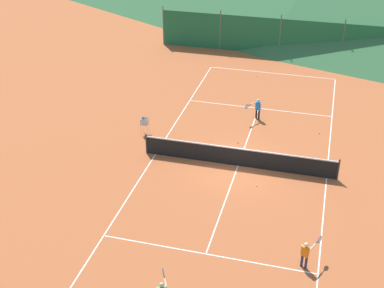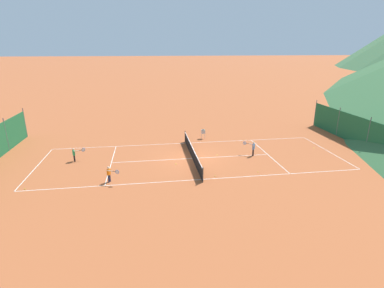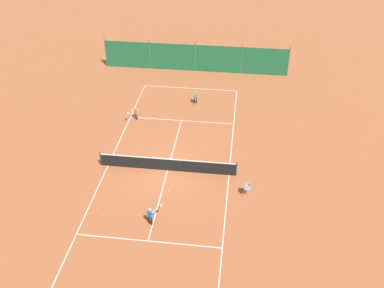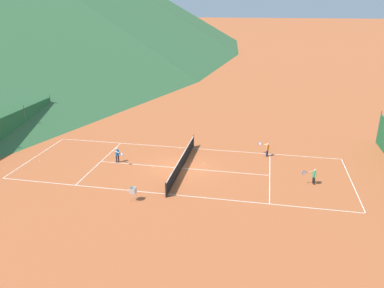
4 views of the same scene
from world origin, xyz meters
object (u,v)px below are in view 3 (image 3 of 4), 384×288
at_px(tennis_net, 167,164).
at_px(tennis_ball_by_net_right, 168,191).
at_px(tennis_ball_by_net_left, 156,156).
at_px(tennis_ball_service_box, 98,209).
at_px(player_far_service, 135,112).
at_px(player_near_baseline, 151,214).
at_px(player_near_service, 196,97).
at_px(ball_hopper, 247,187).
at_px(tennis_ball_alley_right, 108,175).
at_px(tennis_ball_near_corner, 146,88).

relative_size(tennis_net, tennis_ball_by_net_right, 139.09).
bearing_deg(tennis_ball_by_net_left, tennis_ball_service_box, 66.96).
distance_m(player_far_service, player_near_baseline, 11.68).
distance_m(player_near_baseline, player_near_service, 14.30).
bearing_deg(tennis_net, player_near_baseline, 88.96).
bearing_deg(tennis_ball_by_net_right, tennis_net, -79.19).
xyz_separation_m(player_far_service, tennis_ball_service_box, (-0.07, 10.35, -0.62)).
bearing_deg(ball_hopper, tennis_ball_alley_right, -5.35).
bearing_deg(tennis_ball_service_box, tennis_net, -129.71).
bearing_deg(tennis_net, player_near_service, -94.87).
bearing_deg(tennis_ball_by_net_right, tennis_ball_near_corner, -72.38).
distance_m(player_far_service, player_near_service, 5.38).
distance_m(player_near_service, tennis_ball_by_net_left, 8.03).
bearing_deg(player_far_service, player_near_baseline, 107.45).
relative_size(tennis_net, ball_hopper, 10.31).
relative_size(player_near_baseline, tennis_ball_by_net_right, 18.22).
relative_size(player_near_service, tennis_ball_by_net_left, 16.45).
xyz_separation_m(tennis_ball_alley_right, ball_hopper, (-9.07, 0.85, 0.62)).
xyz_separation_m(tennis_net, tennis_ball_service_box, (3.52, 4.24, -0.47)).
xyz_separation_m(player_far_service, tennis_ball_alley_right, (0.18, 7.14, -0.62)).
bearing_deg(player_far_service, tennis_ball_service_box, 90.40).
bearing_deg(tennis_ball_near_corner, tennis_net, 108.85).
bearing_deg(tennis_ball_near_corner, player_near_service, 155.63).
height_order(tennis_net, player_far_service, player_far_service).
height_order(tennis_ball_by_net_left, tennis_ball_service_box, same).
relative_size(player_far_service, tennis_ball_near_corner, 16.86).
relative_size(tennis_ball_by_net_right, ball_hopper, 0.07).
relative_size(player_near_baseline, tennis_ball_alley_right, 18.22).
distance_m(player_near_baseline, tennis_ball_by_net_right, 3.01).
xyz_separation_m(tennis_ball_near_corner, tennis_ball_alley_right, (-0.10, 12.38, 0.00)).
bearing_deg(player_near_service, tennis_ball_alley_right, 66.06).
bearing_deg(tennis_ball_alley_right, ball_hopper, 174.65).
bearing_deg(tennis_ball_by_net_right, player_near_baseline, 80.22).
bearing_deg(player_near_baseline, tennis_net, -91.04).
distance_m(player_far_service, tennis_ball_by_net_right, 9.19).
bearing_deg(player_near_service, player_near_baseline, 86.48).
distance_m(tennis_net, player_near_service, 9.27).
height_order(tennis_ball_near_corner, tennis_ball_service_box, same).
xyz_separation_m(tennis_net, tennis_ball_by_net_left, (1.10, -1.45, -0.47)).
relative_size(player_near_baseline, player_near_service, 1.11).
bearing_deg(tennis_ball_by_net_left, tennis_net, 127.14).
height_order(player_near_service, tennis_ball_near_corner, player_near_service).
xyz_separation_m(tennis_ball_by_net_left, ball_hopper, (-6.40, 3.33, 0.62)).
bearing_deg(tennis_ball_by_net_right, tennis_ball_by_net_left, -67.20).
bearing_deg(tennis_ball_by_net_left, player_near_baseline, 98.85).
bearing_deg(tennis_ball_near_corner, player_near_baseline, 103.00).
height_order(tennis_ball_near_corner, tennis_ball_by_net_right, same).
distance_m(tennis_ball_by_net_left, tennis_ball_alley_right, 3.65).
distance_m(player_far_service, tennis_ball_by_net_left, 5.32).
distance_m(tennis_ball_service_box, ball_hopper, 9.15).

